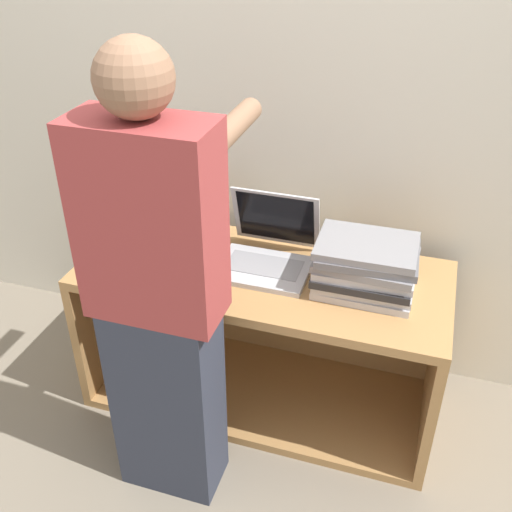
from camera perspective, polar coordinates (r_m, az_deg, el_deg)
name	(u,v)px	position (r m, az deg, el deg)	size (l,w,h in m)	color
ground_plane	(240,445)	(2.44, -1.53, -17.55)	(12.00, 12.00, 0.00)	#756B5B
wall_back	(295,88)	(2.33, 3.75, 15.68)	(8.00, 0.05, 2.40)	beige
cart	(267,327)	(2.46, 1.09, -6.73)	(1.38, 0.58, 0.63)	#A87A47
laptop_open	(267,252)	(2.24, 1.10, 0.40)	(0.34, 0.33, 0.26)	#B7B7BC
laptop_stack_left	(171,234)	(2.29, -8.09, 2.04)	(0.36, 0.28, 0.19)	slate
laptop_stack_right	(366,266)	(2.11, 10.42, -0.99)	(0.35, 0.27, 0.19)	#B7B7BC
person	(159,302)	(1.84, -9.20, -4.33)	(0.40, 0.52, 1.56)	#2D3342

